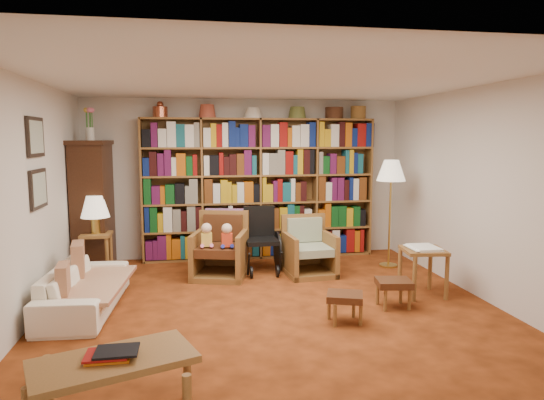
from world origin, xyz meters
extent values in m
plane|color=#954016|center=(0.00, 0.00, 0.00)|extent=(5.00, 5.00, 0.00)
plane|color=silver|center=(0.00, 0.00, 2.50)|extent=(5.00, 5.00, 0.00)
plane|color=silver|center=(0.00, 2.50, 1.25)|extent=(5.00, 0.00, 5.00)
plane|color=silver|center=(0.00, -2.50, 1.25)|extent=(5.00, 0.00, 5.00)
plane|color=silver|center=(-2.50, 0.00, 1.25)|extent=(0.00, 5.00, 5.00)
plane|color=silver|center=(2.50, 0.00, 1.25)|extent=(0.00, 5.00, 5.00)
cube|color=brown|center=(0.20, 2.34, 1.10)|extent=(3.60, 0.30, 2.20)
cube|color=#361B0E|center=(-2.25, 2.00, 0.90)|extent=(0.45, 0.90, 1.80)
cube|color=#361B0E|center=(-2.25, 2.00, 1.83)|extent=(0.50, 0.95, 0.06)
cylinder|color=silver|center=(-2.25, 2.00, 1.95)|extent=(0.12, 0.12, 0.18)
cube|color=black|center=(-2.48, 0.30, 1.90)|extent=(0.03, 0.52, 0.42)
cube|color=gray|center=(-2.46, 0.30, 1.90)|extent=(0.01, 0.44, 0.34)
cube|color=black|center=(-2.48, 0.30, 1.35)|extent=(0.03, 0.52, 0.42)
cube|color=gray|center=(-2.46, 0.30, 1.35)|extent=(0.01, 0.44, 0.34)
imported|color=white|center=(-2.05, 0.25, 0.24)|extent=(1.71, 0.75, 0.49)
cube|color=beige|center=(-2.00, 0.25, 0.30)|extent=(0.88, 1.48, 0.04)
cube|color=maroon|center=(-2.18, 0.60, 0.45)|extent=(0.20, 0.43, 0.42)
cube|color=maroon|center=(-2.18, -0.10, 0.45)|extent=(0.15, 0.35, 0.34)
cube|color=brown|center=(-2.15, 1.57, 0.59)|extent=(0.39, 0.39, 0.04)
cylinder|color=brown|center=(-2.31, 1.41, 0.28)|extent=(0.05, 0.05, 0.57)
cylinder|color=brown|center=(-1.99, 1.41, 0.28)|extent=(0.05, 0.05, 0.57)
cylinder|color=brown|center=(-2.31, 1.73, 0.28)|extent=(0.05, 0.05, 0.57)
cylinder|color=brown|center=(-1.99, 1.73, 0.28)|extent=(0.05, 0.05, 0.57)
cylinder|color=#B49239|center=(-2.15, 1.57, 0.72)|extent=(0.13, 0.13, 0.21)
cone|color=#F1E4C5|center=(-2.15, 1.57, 0.98)|extent=(0.38, 0.38, 0.29)
cube|color=brown|center=(-0.50, 1.30, 0.04)|extent=(0.87, 0.89, 0.08)
cube|color=brown|center=(-0.82, 1.30, 0.31)|extent=(0.26, 0.72, 0.62)
cube|color=brown|center=(-0.18, 1.30, 0.31)|extent=(0.26, 0.72, 0.62)
cube|color=brown|center=(-0.50, 1.62, 0.44)|extent=(0.70, 0.26, 0.88)
cube|color=#442412|center=(-0.50, 1.27, 0.39)|extent=(0.69, 0.74, 0.12)
cube|color=#442412|center=(-0.50, 1.56, 0.64)|extent=(0.55, 0.24, 0.37)
cube|color=#C6346A|center=(-0.50, 1.66, 0.70)|extent=(0.54, 0.20, 0.39)
cube|color=brown|center=(0.74, 1.20, 0.04)|extent=(0.70, 0.72, 0.07)
cube|color=brown|center=(0.44, 1.20, 0.29)|extent=(0.12, 0.68, 0.58)
cube|color=brown|center=(1.03, 1.20, 0.29)|extent=(0.12, 0.68, 0.58)
cube|color=brown|center=(0.74, 1.50, 0.40)|extent=(0.65, 0.12, 0.81)
cube|color=#9BA886|center=(0.74, 1.17, 0.36)|extent=(0.55, 0.60, 0.11)
cube|color=#9BA886|center=(0.74, 1.44, 0.59)|extent=(0.51, 0.13, 0.34)
cube|color=black|center=(0.10, 1.45, 0.45)|extent=(0.47, 0.47, 0.06)
cube|color=black|center=(0.10, 1.67, 0.70)|extent=(0.45, 0.07, 0.45)
cylinder|color=black|center=(-0.15, 1.55, 0.28)|extent=(0.03, 0.56, 0.56)
cylinder|color=black|center=(0.35, 1.55, 0.28)|extent=(0.03, 0.56, 0.56)
cylinder|color=black|center=(-0.08, 1.17, 0.08)|extent=(0.03, 0.16, 0.16)
cylinder|color=black|center=(0.28, 1.17, 0.08)|extent=(0.03, 0.16, 0.16)
cylinder|color=#B49239|center=(2.00, 1.45, 0.01)|extent=(0.27, 0.27, 0.03)
cylinder|color=#B49239|center=(2.00, 1.45, 0.67)|extent=(0.03, 0.03, 1.33)
cone|color=#F1E4C5|center=(2.00, 1.45, 1.43)|extent=(0.42, 0.42, 0.30)
cube|color=brown|center=(1.86, 0.10, 0.55)|extent=(0.54, 0.54, 0.04)
cylinder|color=brown|center=(1.66, -0.10, 0.27)|extent=(0.05, 0.05, 0.53)
cylinder|color=brown|center=(2.06, -0.10, 0.27)|extent=(0.05, 0.05, 0.53)
cylinder|color=brown|center=(1.66, 0.30, 0.27)|extent=(0.05, 0.05, 0.53)
cylinder|color=brown|center=(2.06, 0.30, 0.27)|extent=(0.05, 0.05, 0.53)
cube|color=white|center=(1.86, 0.10, 0.59)|extent=(0.35, 0.42, 0.03)
cube|color=#442412|center=(0.67, -0.58, 0.27)|extent=(0.44, 0.41, 0.07)
cylinder|color=brown|center=(0.53, -0.68, 0.12)|extent=(0.04, 0.04, 0.23)
cylinder|color=brown|center=(0.80, -0.68, 0.12)|extent=(0.04, 0.04, 0.23)
cylinder|color=brown|center=(0.53, -0.47, 0.12)|extent=(0.04, 0.04, 0.23)
cylinder|color=brown|center=(0.80, -0.47, 0.12)|extent=(0.04, 0.04, 0.23)
cube|color=#442412|center=(1.34, -0.24, 0.28)|extent=(0.42, 0.37, 0.08)
cylinder|color=brown|center=(1.20, -0.35, 0.12)|extent=(0.04, 0.04, 0.24)
cylinder|color=brown|center=(1.48, -0.35, 0.12)|extent=(0.04, 0.04, 0.24)
cylinder|color=brown|center=(1.20, -0.13, 0.12)|extent=(0.04, 0.04, 0.24)
cylinder|color=brown|center=(1.48, -0.13, 0.12)|extent=(0.04, 0.04, 0.24)
cube|color=brown|center=(-1.40, -2.00, 0.41)|extent=(1.16, 0.86, 0.05)
cylinder|color=brown|center=(-1.88, -1.78, 0.19)|extent=(0.06, 0.06, 0.38)
cylinder|color=brown|center=(-0.92, -1.78, 0.19)|extent=(0.06, 0.06, 0.38)
cube|color=brown|center=(-1.40, -2.00, 0.46)|extent=(0.34, 0.30, 0.05)
camera|label=1|loc=(-0.87, -5.19, 1.88)|focal=32.00mm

